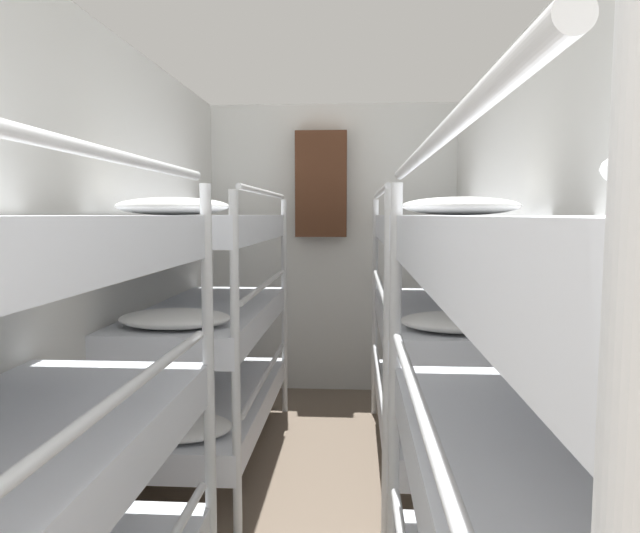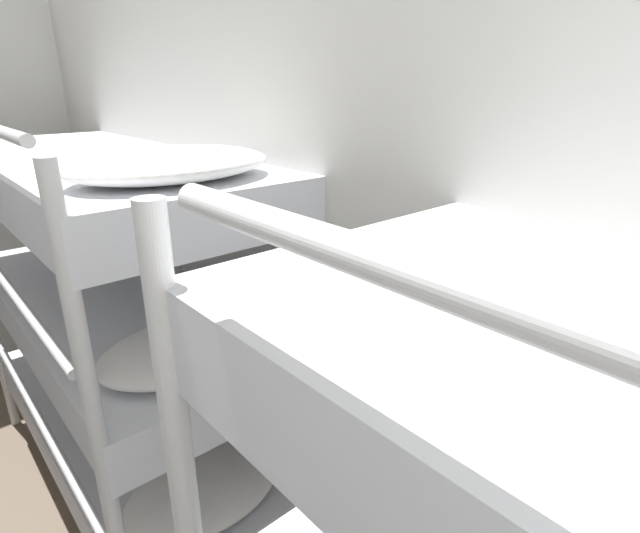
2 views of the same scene
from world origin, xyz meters
name	(u,v)px [view 2 (image 2 of 2)]	position (x,y,z in m)	size (l,w,h in m)	color
wall_right	(382,292)	(1.11, 2.66, 1.27)	(0.06, 5.44, 2.54)	silver
bunk_stack_right_far	(118,313)	(0.71, 3.75, 0.93)	(0.74, 1.88, 1.73)	silver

